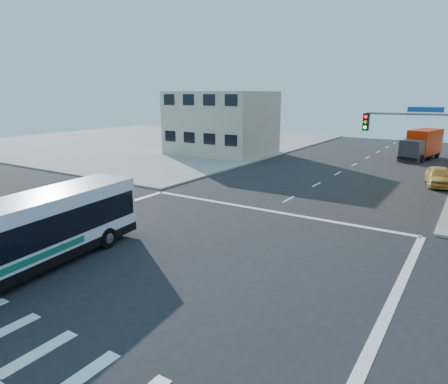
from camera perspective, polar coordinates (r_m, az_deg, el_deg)
The scene contains 7 objects.
ground at distance 19.60m, azimuth -6.51°, elevation -9.31°, with size 120.00×120.00×0.00m, color black.
sidewalk_nw at distance 67.90m, azimuth -10.89°, elevation 7.17°, with size 50.00×50.00×0.15m, color gray.
building_west at distance 52.45m, azimuth -0.35°, elevation 9.83°, with size 12.06×10.06×8.00m.
signal_mast_ne at distance 24.77m, azimuth 27.01°, elevation 6.09°, with size 7.91×1.13×8.07m.
transit_bus at distance 19.37m, azimuth -27.14°, elevation -5.48°, with size 3.96×12.47×3.63m.
box_truck at distance 53.46m, azimuth 26.36°, elevation 6.00°, with size 3.95×8.12×3.52m.
parked_car at distance 38.81m, azimuth 28.37°, elevation 1.99°, with size 1.94×4.83×1.64m, color gold.
Camera 1 is at (11.52, -13.88, 7.68)m, focal length 32.00 mm.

